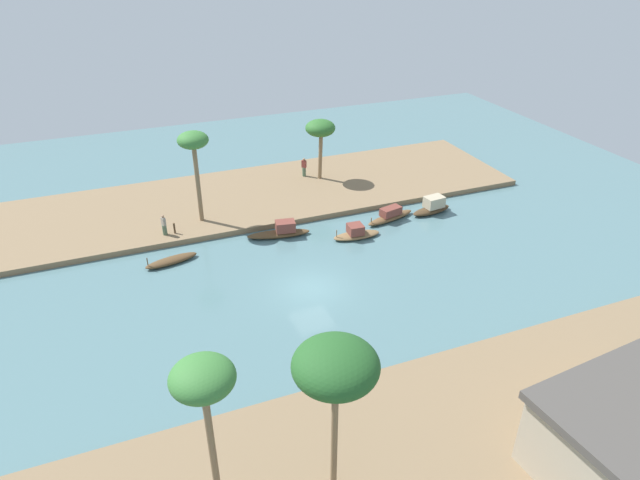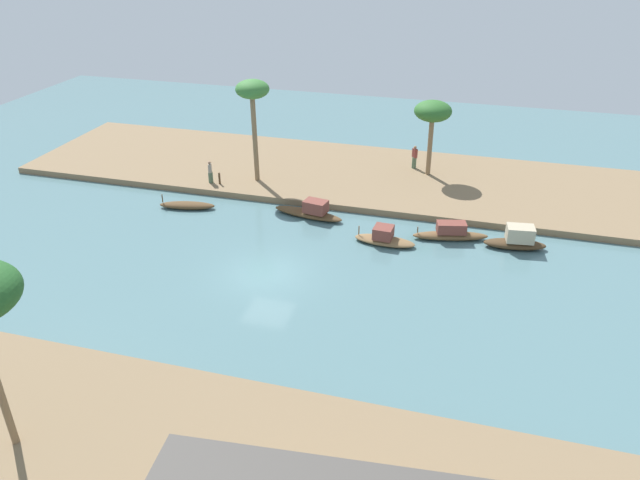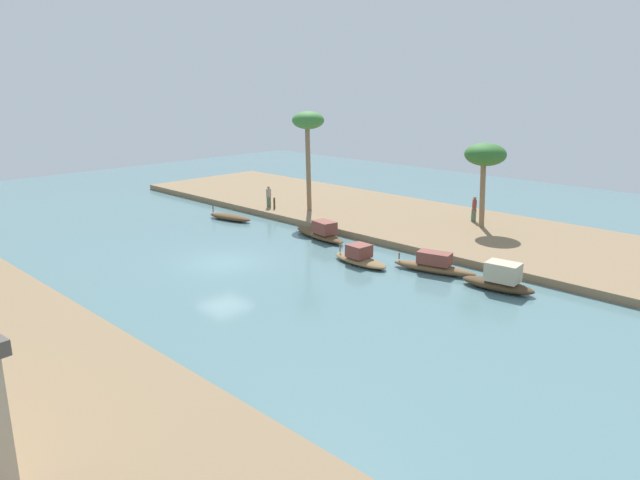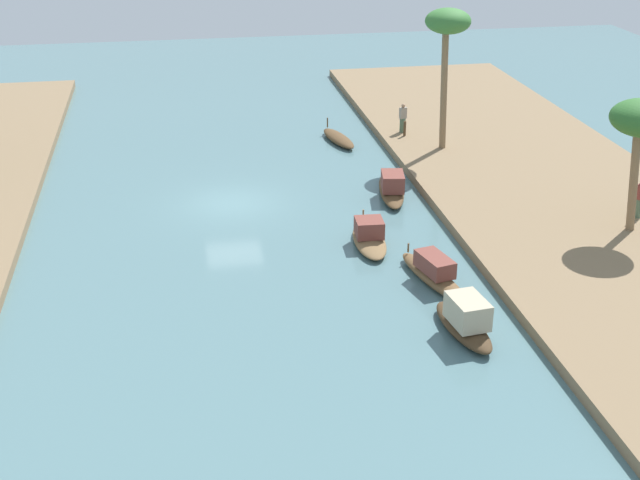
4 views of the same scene
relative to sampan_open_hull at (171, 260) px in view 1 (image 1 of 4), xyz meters
The scene contains 15 objects.
river_water 10.02m from the sampan_open_hull, 140.83° to the left, with size 73.73×73.73×0.00m, color slate.
riverbank_left 11.19m from the sampan_open_hull, 133.94° to the right, with size 44.97×11.64×0.42m, color #846B4C.
riverbank_right 22.12m from the sampan_open_hull, 110.55° to the left, with size 44.97×11.64×0.42m, color #846B4C.
sampan_open_hull is the anchor object (origin of this frame).
sampan_foreground 16.78m from the sampan_open_hull, behind, with size 4.47×1.91×1.08m.
sampan_with_tall_canopy 13.21m from the sampan_open_hull, behind, with size 3.61×1.42×1.06m.
sampan_upstream_small 8.12m from the sampan_open_hull, behind, with size 4.75×1.84×1.19m.
sampan_with_red_awning 20.48m from the sampan_open_hull, behind, with size 3.58×1.52×1.38m.
person_on_near_bank 16.66m from the sampan_open_hull, 142.77° to the right, with size 0.45×0.45×1.69m.
person_by_mooring 3.60m from the sampan_open_hull, 91.83° to the right, with size 0.41×0.43×1.56m.
mooring_post 3.57m from the sampan_open_hull, 103.12° to the right, with size 0.14×0.14×0.81m, color #4C3823.
palm_tree_left_near 17.59m from the sampan_open_hull, 148.02° to the right, with size 2.56×2.56×5.34m.
palm_tree_left_far 8.41m from the sampan_open_hull, 122.67° to the right, with size 2.23×2.23×7.00m.
palm_tree_right_tall 21.43m from the sampan_open_hull, 99.75° to the left, with size 3.12×3.12×7.09m.
palm_tree_right_short 20.93m from the sampan_open_hull, 87.08° to the left, with size 2.19×2.19×7.46m.
Camera 1 is at (10.15, 27.25, 19.85)m, focal length 31.25 mm.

